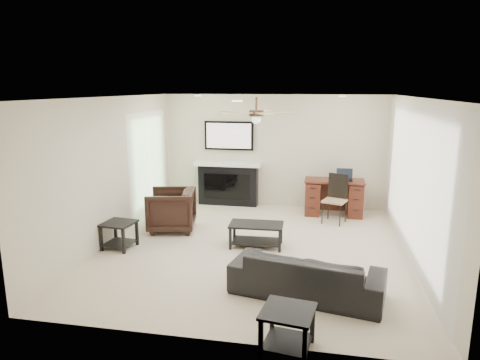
% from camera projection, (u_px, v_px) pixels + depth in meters
% --- Properties ---
extents(room_shell, '(5.50, 5.54, 2.52)m').
position_uv_depth(room_shell, '(267.00, 149.00, 6.90)').
color(room_shell, beige).
rests_on(room_shell, ground).
extents(sofa, '(2.06, 1.14, 0.57)m').
position_uv_depth(sofa, '(307.00, 274.00, 5.53)').
color(sofa, black).
rests_on(sofa, ground).
extents(armchair, '(1.01, 0.99, 0.78)m').
position_uv_depth(armchair, '(171.00, 210.00, 8.04)').
color(armchair, black).
rests_on(armchair, ground).
extents(coffee_table, '(0.92, 0.53, 0.40)m').
position_uv_depth(coffee_table, '(256.00, 235.00, 7.25)').
color(coffee_table, black).
rests_on(coffee_table, ground).
extents(end_table_near, '(0.59, 0.59, 0.45)m').
position_uv_depth(end_table_near, '(287.00, 330.00, 4.37)').
color(end_table_near, black).
rests_on(end_table_near, ground).
extents(end_table_left, '(0.55, 0.55, 0.45)m').
position_uv_depth(end_table_left, '(119.00, 235.00, 7.17)').
color(end_table_left, black).
rests_on(end_table_left, ground).
extents(fireplace_unit, '(1.52, 0.34, 1.91)m').
position_uv_depth(fireplace_unit, '(228.00, 164.00, 9.68)').
color(fireplace_unit, black).
rests_on(fireplace_unit, ground).
extents(desk, '(1.22, 0.56, 0.76)m').
position_uv_depth(desk, '(334.00, 197.00, 9.00)').
color(desk, '#3A1C0E').
rests_on(desk, ground).
extents(desk_chair, '(0.54, 0.56, 0.97)m').
position_uv_depth(desk_chair, '(335.00, 199.00, 8.45)').
color(desk_chair, black).
rests_on(desk_chair, ground).
extents(laptop, '(0.33, 0.24, 0.23)m').
position_uv_depth(laptop, '(345.00, 175.00, 8.84)').
color(laptop, black).
rests_on(laptop, desk).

